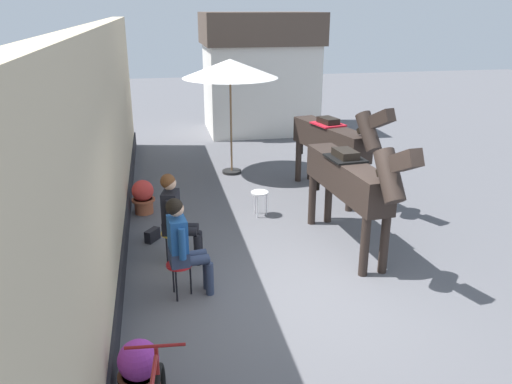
# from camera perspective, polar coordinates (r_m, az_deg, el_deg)

# --- Properties ---
(ground_plane) EXTENTS (40.00, 40.00, 0.00)m
(ground_plane) POSITION_cam_1_polar(r_m,az_deg,el_deg) (9.64, 0.24, -2.13)
(ground_plane) COLOR #56565B
(pub_facade_wall) EXTENTS (0.34, 14.00, 3.40)m
(pub_facade_wall) POSITION_cam_1_polar(r_m,az_deg,el_deg) (7.59, -16.61, 3.14)
(pub_facade_wall) COLOR #CCB793
(pub_facade_wall) RESTS_ON ground_plane
(distant_cottage) EXTENTS (3.40, 2.60, 3.50)m
(distant_cottage) POSITION_cam_1_polar(r_m,az_deg,el_deg) (15.82, 0.43, 13.31)
(distant_cottage) COLOR silver
(distant_cottage) RESTS_ON ground_plane
(seated_visitor_near) EXTENTS (0.61, 0.49, 1.39)m
(seated_visitor_near) POSITION_cam_1_polar(r_m,az_deg,el_deg) (6.66, -8.17, -5.59)
(seated_visitor_near) COLOR red
(seated_visitor_near) RESTS_ON ground_plane
(seated_visitor_far) EXTENTS (0.61, 0.48, 1.39)m
(seated_visitor_far) POSITION_cam_1_polar(r_m,az_deg,el_deg) (7.56, -8.99, -2.43)
(seated_visitor_far) COLOR gold
(seated_visitor_far) RESTS_ON ground_plane
(saddled_horse_near) EXTENTS (0.63, 3.00, 2.06)m
(saddled_horse_near) POSITION_cam_1_polar(r_m,az_deg,el_deg) (7.88, 10.56, 1.36)
(saddled_horse_near) COLOR #2D231E
(saddled_horse_near) RESTS_ON ground_plane
(saddled_horse_far) EXTENTS (1.00, 2.94, 2.06)m
(saddled_horse_far) POSITION_cam_1_polar(r_m,az_deg,el_deg) (10.21, 8.69, 5.74)
(saddled_horse_far) COLOR #2D231E
(saddled_horse_far) RESTS_ON ground_plane
(flower_planter_nearest) EXTENTS (0.43, 0.43, 0.64)m
(flower_planter_nearest) POSITION_cam_1_polar(r_m,az_deg,el_deg) (5.33, -12.93, -18.75)
(flower_planter_nearest) COLOR brown
(flower_planter_nearest) RESTS_ON ground_plane
(flower_planter_farthest) EXTENTS (0.43, 0.43, 0.64)m
(flower_planter_farthest) POSITION_cam_1_polar(r_m,az_deg,el_deg) (9.67, -12.51, -0.45)
(flower_planter_farthest) COLOR #A85638
(flower_planter_farthest) RESTS_ON ground_plane
(cafe_parasol) EXTENTS (2.10, 2.10, 2.58)m
(cafe_parasol) POSITION_cam_1_polar(r_m,az_deg,el_deg) (11.39, -2.92, 13.55)
(cafe_parasol) COLOR black
(cafe_parasol) RESTS_ON ground_plane
(spare_stool_white) EXTENTS (0.32, 0.32, 0.46)m
(spare_stool_white) POSITION_cam_1_polar(r_m,az_deg,el_deg) (9.30, 0.41, -0.33)
(spare_stool_white) COLOR white
(spare_stool_white) RESTS_ON ground_plane
(satchel_bag) EXTENTS (0.26, 0.30, 0.20)m
(satchel_bag) POSITION_cam_1_polar(r_m,az_deg,el_deg) (8.57, -11.52, -4.75)
(satchel_bag) COLOR black
(satchel_bag) RESTS_ON ground_plane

